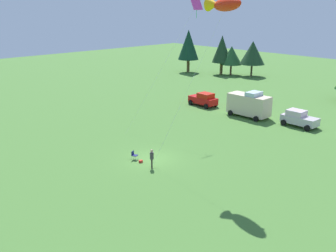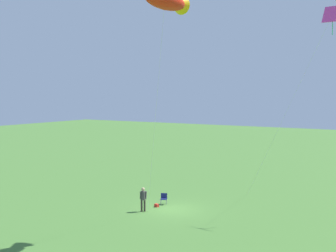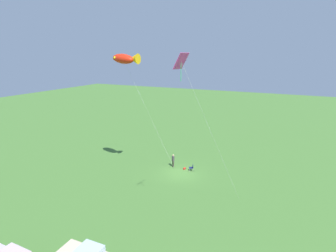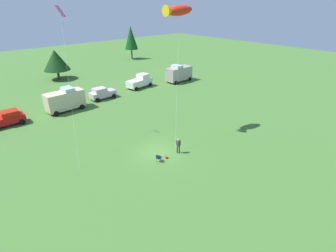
{
  "view_description": "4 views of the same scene",
  "coord_description": "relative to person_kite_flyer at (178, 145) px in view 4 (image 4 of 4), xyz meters",
  "views": [
    {
      "loc": [
        25.89,
        -22.18,
        13.85
      ],
      "look_at": [
        2.18,
        -0.01,
        3.71
      ],
      "focal_mm": 42.0,
      "sensor_mm": 36.0,
      "label": 1
    },
    {
      "loc": [
        28.61,
        17.55,
        8.59
      ],
      "look_at": [
        2.13,
        1.03,
        6.28
      ],
      "focal_mm": 50.0,
      "sensor_mm": 36.0,
      "label": 2
    },
    {
      "loc": [
        -11.42,
        27.57,
        14.17
      ],
      "look_at": [
        1.18,
        1.02,
        6.21
      ],
      "focal_mm": 28.0,
      "sensor_mm": 36.0,
      "label": 3
    },
    {
      "loc": [
        -15.22,
        -18.61,
        14.79
      ],
      "look_at": [
        0.76,
        -0.7,
        3.21
      ],
      "focal_mm": 28.0,
      "sensor_mm": 36.0,
      "label": 4
    }
  ],
  "objects": [
    {
      "name": "kite_diamond_rainbow",
      "position": [
        -5.83,
        11.37,
        12.43
      ],
      "size": [
        3.95,
        8.05,
        14.34
      ],
      "color": "#E13E9D",
      "rests_on": "ground"
    },
    {
      "name": "kite_large_fish",
      "position": [
        3.73,
        4.43,
        12.77
      ],
      "size": [
        6.02,
        5.18,
        14.44
      ],
      "color": "red",
      "rests_on": "ground"
    },
    {
      "name": "person_kite_flyer",
      "position": [
        0.0,
        0.0,
        0.0
      ],
      "size": [
        0.5,
        0.49,
        1.74
      ],
      "rotation": [
        0.0,
        0.0,
        0.83
      ],
      "color": "#392F2A",
      "rests_on": "ground"
    },
    {
      "name": "truck_white_pickup",
      "position": [
        10.95,
        21.78,
        0.08
      ],
      "size": [
        5.24,
        3.01,
        2.34
      ],
      "rotation": [
        0.0,
        0.0,
        0.15
      ],
      "color": "white",
      "rests_on": "ground"
    },
    {
      "name": "folding_chair",
      "position": [
        -2.64,
        0.08,
        -0.53
      ],
      "size": [
        0.64,
        0.64,
        0.82
      ],
      "rotation": [
        0.0,
        0.0,
        0.46
      ],
      "color": "#141B51",
      "rests_on": "ground"
    },
    {
      "name": "van_motorhome_grey",
      "position": [
        19.04,
        19.71,
        0.62
      ],
      "size": [
        5.45,
        2.71,
        3.34
      ],
      "rotation": [
        0.0,
        0.0,
        3.17
      ],
      "color": "#A79A93",
      "rests_on": "ground"
    },
    {
      "name": "car_silver_compact",
      "position": [
        2.46,
        20.73,
        -0.07
      ],
      "size": [
        4.2,
        2.2,
        1.89
      ],
      "rotation": [
        0.0,
        0.0,
        3.14
      ],
      "color": "#BFB1BB",
      "rests_on": "ground"
    },
    {
      "name": "car_red_sedan",
      "position": [
        -11.73,
        19.79,
        -0.07
      ],
      "size": [
        4.24,
        2.29,
        1.89
      ],
      "rotation": [
        0.0,
        0.0,
        -0.02
      ],
      "color": "red",
      "rests_on": "ground"
    },
    {
      "name": "van_camper_beige",
      "position": [
        -4.02,
        19.79,
        0.62
      ],
      "size": [
        5.45,
        2.71,
        3.34
      ],
      "rotation": [
        0.0,
        0.0,
        0.02
      ],
      "color": "beige",
      "rests_on": "ground"
    },
    {
      "name": "backpack_on_grass",
      "position": [
        -1.64,
        0.08,
        -0.91
      ],
      "size": [
        0.3,
        0.37,
        0.22
      ],
      "primitive_type": "cube",
      "rotation": [
        0.0,
        0.0,
        4.43
      ],
      "color": "red",
      "rests_on": "ground"
    },
    {
      "name": "ground_plane",
      "position": [
        -1.6,
        1.41,
        -1.02
      ],
      "size": [
        160.0,
        160.0,
        0.0
      ],
      "primitive_type": "plane",
      "color": "#43722F"
    }
  ]
}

